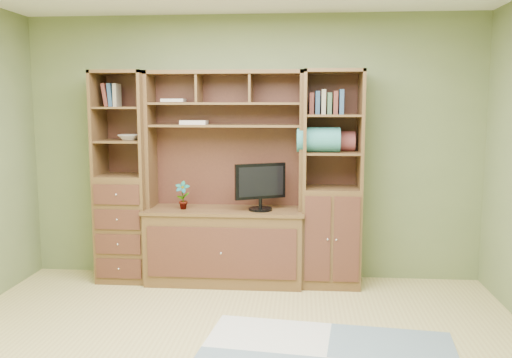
# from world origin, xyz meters

# --- Properties ---
(room) EXTENTS (4.60, 4.10, 2.64)m
(room) POSITION_xyz_m (0.00, 0.00, 1.30)
(room) COLOR tan
(room) RESTS_ON ground
(center_hutch) EXTENTS (1.54, 0.53, 2.05)m
(center_hutch) POSITION_xyz_m (-0.25, 1.73, 1.02)
(center_hutch) COLOR #52371C
(center_hutch) RESTS_ON ground
(left_tower) EXTENTS (0.50, 0.45, 2.05)m
(left_tower) POSITION_xyz_m (-1.25, 1.77, 1.02)
(left_tower) COLOR #52371C
(left_tower) RESTS_ON ground
(right_tower) EXTENTS (0.55, 0.45, 2.05)m
(right_tower) POSITION_xyz_m (0.78, 1.77, 1.02)
(right_tower) COLOR #52371C
(right_tower) RESTS_ON ground
(rug) EXTENTS (1.91, 1.38, 0.01)m
(rug) POSITION_xyz_m (0.68, 0.17, 0.01)
(rug) COLOR #9BA1A0
(rug) RESTS_ON ground
(monitor) EXTENTS (0.55, 0.43, 0.62)m
(monitor) POSITION_xyz_m (0.10, 1.70, 1.04)
(monitor) COLOR black
(monitor) RESTS_ON center_hutch
(orchid) EXTENTS (0.14, 0.10, 0.27)m
(orchid) POSITION_xyz_m (-0.65, 1.70, 0.87)
(orchid) COLOR #A25537
(orchid) RESTS_ON center_hutch
(magazines) EXTENTS (0.25, 0.18, 0.04)m
(magazines) POSITION_xyz_m (-0.55, 1.82, 1.56)
(magazines) COLOR #C0B0A3
(magazines) RESTS_ON center_hutch
(bowl) EXTENTS (0.21, 0.21, 0.05)m
(bowl) POSITION_xyz_m (-1.18, 1.77, 1.42)
(bowl) COLOR beige
(bowl) RESTS_ON left_tower
(blanket_teal) EXTENTS (0.40, 0.23, 0.23)m
(blanket_teal) POSITION_xyz_m (0.64, 1.73, 1.41)
(blanket_teal) COLOR #2C756E
(blanket_teal) RESTS_ON right_tower
(blanket_red) EXTENTS (0.34, 0.19, 0.19)m
(blanket_red) POSITION_xyz_m (0.82, 1.85, 1.38)
(blanket_red) COLOR brown
(blanket_red) RESTS_ON right_tower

